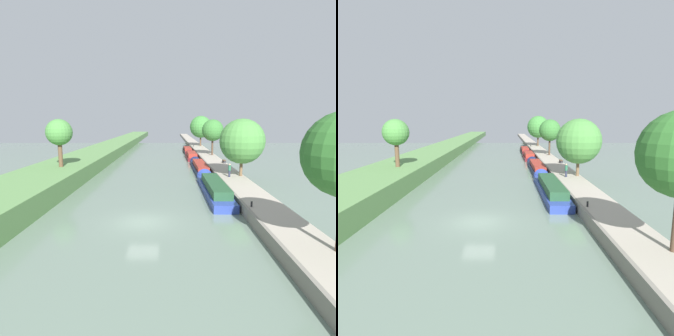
{
  "view_description": "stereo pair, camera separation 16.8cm",
  "coord_description": "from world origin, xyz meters",
  "views": [
    {
      "loc": [
        1.99,
        -21.54,
        7.86
      ],
      "look_at": [
        2.08,
        19.89,
        1.0
      ],
      "focal_mm": 30.83,
      "sensor_mm": 36.0,
      "label": 1
    },
    {
      "loc": [
        2.16,
        -21.54,
        7.86
      ],
      "look_at": [
        2.08,
        19.89,
        1.0
      ],
      "focal_mm": 30.83,
      "sensor_mm": 36.0,
      "label": 2
    }
  ],
  "objects": [
    {
      "name": "narrowboat_blue",
      "position": [
        6.93,
        9.37,
        0.64
      ],
      "size": [
        2.17,
        14.89,
        2.23
      ],
      "color": "#283D93",
      "rests_on": "ground_plane"
    },
    {
      "name": "person_walking",
      "position": [
        9.61,
        13.57,
        1.8
      ],
      "size": [
        0.34,
        0.34,
        1.66
      ],
      "color": "#282D42",
      "rests_on": "right_towpath"
    },
    {
      "name": "stone_quay",
      "position": [
        8.35,
        0.0,
        0.49
      ],
      "size": [
        0.25,
        260.0,
        0.98
      ],
      "color": "gray",
      "rests_on": "ground_plane"
    },
    {
      "name": "tree_leftbank_downstream",
      "position": [
        -11.6,
        14.59,
        6.33
      ],
      "size": [
        3.27,
        3.27,
        6.0
      ],
      "color": "brown",
      "rests_on": "left_grassy_bank"
    },
    {
      "name": "narrowboat_navy",
      "position": [
        7.01,
        24.09,
        0.55
      ],
      "size": [
        1.96,
        14.91,
        1.94
      ],
      "color": "#141E42",
      "rests_on": "ground_plane"
    },
    {
      "name": "narrowboat_black",
      "position": [
        6.82,
        50.58,
        0.51
      ],
      "size": [
        1.97,
        10.55,
        1.93
      ],
      "color": "black",
      "rests_on": "ground_plane"
    },
    {
      "name": "park_bench",
      "position": [
        11.25,
        25.53,
        1.27
      ],
      "size": [
        0.44,
        1.5,
        0.47
      ],
      "color": "#333338",
      "rests_on": "right_towpath"
    },
    {
      "name": "narrowboat_maroon",
      "position": [
        6.85,
        38.57,
        0.55
      ],
      "size": [
        2.09,
        10.66,
        2.11
      ],
      "color": "maroon",
      "rests_on": "ground_plane"
    },
    {
      "name": "mooring_bollard_near",
      "position": [
        8.78,
        1.04,
        1.15
      ],
      "size": [
        0.16,
        0.16,
        0.45
      ],
      "color": "black",
      "rests_on": "right_towpath"
    },
    {
      "name": "ground_plane",
      "position": [
        0.0,
        0.0,
        0.0
      ],
      "size": [
        160.0,
        160.0,
        0.0
      ],
      "primitive_type": "plane",
      "color": "slate"
    },
    {
      "name": "tree_rightbank_far",
      "position": [
        10.94,
        57.88,
        6.1
      ],
      "size": [
        5.94,
        5.94,
        8.16
      ],
      "color": "brown",
      "rests_on": "right_towpath"
    },
    {
      "name": "tree_rightbank_midfar",
      "position": [
        10.94,
        36.53,
        5.88
      ],
      "size": [
        4.33,
        4.33,
        7.14
      ],
      "color": "#4C3828",
      "rests_on": "right_towpath"
    },
    {
      "name": "mooring_bollard_far",
      "position": [
        8.78,
        55.41,
        1.15
      ],
      "size": [
        0.16,
        0.16,
        0.45
      ],
      "color": "black",
      "rests_on": "right_towpath"
    },
    {
      "name": "right_towpath",
      "position": [
        10.09,
        0.0,
        0.46
      ],
      "size": [
        3.22,
        260.0,
        0.93
      ],
      "color": "#A89E8E",
      "rests_on": "ground_plane"
    },
    {
      "name": "tree_rightbank_midnear",
      "position": [
        11.19,
        14.26,
        5.29
      ],
      "size": [
        5.59,
        5.59,
        7.17
      ],
      "color": "brown",
      "rests_on": "right_towpath"
    }
  ]
}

